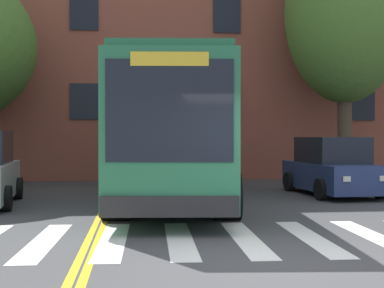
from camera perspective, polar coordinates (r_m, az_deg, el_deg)
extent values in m
plane|color=#424244|center=(7.60, 9.17, -12.36)|extent=(120.00, 120.00, 0.00)
cube|color=white|center=(9.26, -15.48, -9.97)|extent=(0.53, 3.33, 0.01)
cube|color=white|center=(9.12, -8.45, -10.12)|extent=(0.53, 3.33, 0.01)
cube|color=white|center=(9.11, -1.30, -10.12)|extent=(0.53, 3.33, 0.01)
cube|color=white|center=(9.24, 5.76, -9.97)|extent=(0.53, 3.33, 0.01)
cube|color=white|center=(9.50, 12.51, -9.69)|extent=(0.53, 3.33, 0.01)
cube|color=white|center=(9.88, 18.82, -9.31)|extent=(0.53, 3.33, 0.01)
cube|color=gold|center=(22.96, -7.98, -3.53)|extent=(0.12, 36.00, 0.01)
cube|color=gold|center=(22.96, -7.58, -3.53)|extent=(0.12, 36.00, 0.01)
cube|color=#28704C|center=(14.28, -1.97, 1.15)|extent=(3.27, 10.60, 2.91)
cube|color=black|center=(14.32, 2.91, 2.32)|extent=(0.82, 9.57, 1.05)
cube|color=black|center=(14.35, -6.83, 2.31)|extent=(0.82, 9.57, 1.05)
cube|color=black|center=(9.06, -2.40, 3.58)|extent=(2.17, 0.20, 1.75)
cube|color=yellow|center=(9.14, -2.40, 9.06)|extent=(1.32, 0.14, 0.24)
cube|color=#232326|center=(9.10, -2.40, -6.69)|extent=(2.36, 0.30, 0.36)
cube|color=#246444|center=(14.37, -1.97, 7.29)|extent=(3.09, 10.17, 0.16)
cylinder|color=black|center=(11.15, 3.76, -5.59)|extent=(0.64, 1.02, 0.98)
cylinder|color=black|center=(11.19, -8.11, -5.57)|extent=(0.64, 1.02, 0.98)
cylinder|color=black|center=(16.70, 2.10, -3.47)|extent=(0.64, 1.02, 0.98)
cylinder|color=black|center=(16.72, -5.81, -3.47)|extent=(0.64, 1.02, 0.98)
cylinder|color=black|center=(17.79, 1.89, -3.21)|extent=(0.64, 1.02, 0.98)
cylinder|color=black|center=(17.82, -5.52, -3.21)|extent=(0.64, 1.02, 0.98)
cylinder|color=black|center=(13.13, -19.20, -5.50)|extent=(0.28, 0.62, 0.60)
cylinder|color=black|center=(15.58, -18.06, -4.52)|extent=(0.28, 0.62, 0.60)
cube|color=navy|center=(16.43, 14.71, -3.33)|extent=(1.95, 4.09, 0.79)
cube|color=black|center=(16.43, 14.66, -0.62)|extent=(1.67, 2.29, 0.77)
cube|color=white|center=(14.86, 19.72, -3.48)|extent=(0.20, 0.05, 0.14)
cube|color=white|center=(14.39, 16.18, -3.60)|extent=(0.20, 0.05, 0.14)
cylinder|color=black|center=(15.74, 19.47, -4.47)|extent=(0.26, 0.61, 0.60)
cylinder|color=black|center=(14.97, 13.62, -4.71)|extent=(0.26, 0.61, 0.60)
cylinder|color=black|center=(17.93, 15.60, -3.81)|extent=(0.26, 0.61, 0.60)
cylinder|color=black|center=(17.26, 10.36, -3.98)|extent=(0.26, 0.61, 0.60)
cylinder|color=#4C3D2D|center=(20.38, 15.97, 0.77)|extent=(0.52, 0.52, 3.47)
ellipsoid|color=#4C752D|center=(20.91, 16.02, 13.61)|extent=(6.28, 6.48, 6.86)
cube|color=brown|center=(25.36, 2.35, 10.94)|extent=(28.11, 7.10, 12.41)
cube|color=black|center=(21.26, -11.42, 4.47)|extent=(1.10, 0.06, 1.40)
cube|color=black|center=(21.47, 3.73, 4.45)|extent=(1.10, 0.06, 1.40)
cube|color=black|center=(23.10, 17.65, 4.15)|extent=(1.10, 0.06, 1.40)
cube|color=black|center=(21.76, -11.45, 13.64)|extent=(1.10, 0.06, 1.40)
cube|color=black|center=(21.97, 3.74, 13.53)|extent=(1.10, 0.06, 1.40)
cube|color=black|center=(23.56, 17.69, 12.62)|extent=(1.10, 0.06, 1.40)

